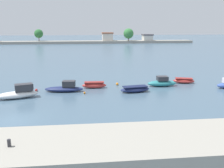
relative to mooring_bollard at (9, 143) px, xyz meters
name	(u,v)px	position (x,y,z in m)	size (l,w,h in m)	color
ground_plane	(16,120)	(-2.50, 10.30, -2.55)	(400.00, 400.00, 0.00)	#476075
mooring_bollard	(9,143)	(0.00, 0.00, 0.00)	(0.21, 0.21, 0.46)	#2D2D33
moored_boat_2	(19,93)	(-4.16, 18.26, -1.88)	(5.58, 3.21, 1.81)	white
moored_boat_3	(65,88)	(1.60, 20.87, -2.02)	(5.59, 2.13, 1.57)	navy
moored_boat_4	(94,85)	(5.81, 22.47, -2.10)	(3.67, 1.22, 0.95)	#C63833
moored_boat_5	(135,89)	(11.49, 19.57, -2.14)	(4.45, 2.16, 0.85)	navy
moored_boat_6	(162,82)	(16.32, 22.53, -1.96)	(4.51, 1.61, 1.56)	teal
moored_boat_7	(184,81)	(20.48, 24.13, -2.15)	(3.60, 2.03, 0.83)	#C63833
mooring_buoy_0	(85,93)	(4.36, 19.33, -2.40)	(0.30, 0.30, 0.30)	orange
mooring_buoy_1	(36,90)	(-2.52, 21.41, -2.36)	(0.38, 0.38, 0.38)	red
mooring_buoy_2	(117,84)	(9.48, 23.81, -2.34)	(0.42, 0.42, 0.42)	orange
distant_shoreline	(78,40)	(0.85, 113.21, -0.91)	(123.53, 7.11, 7.32)	gray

